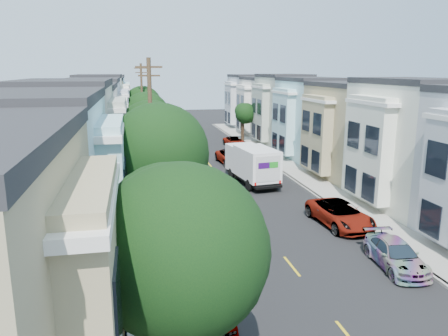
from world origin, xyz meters
name	(u,v)px	position (x,y,z in m)	size (l,w,h in m)	color
ground	(258,225)	(0.00, 0.00, 0.00)	(160.00, 160.00, 0.00)	black
road_slab	(215,171)	(0.00, 15.00, 0.01)	(12.00, 70.00, 0.02)	black
curb_left	(150,173)	(-6.05, 15.00, 0.07)	(0.30, 70.00, 0.15)	gray
curb_right	(276,168)	(6.05, 15.00, 0.07)	(0.30, 70.00, 0.15)	gray
sidewalk_left	(136,174)	(-7.35, 15.00, 0.07)	(2.60, 70.00, 0.15)	gray
sidewalk_right	(288,167)	(7.35, 15.00, 0.07)	(2.60, 70.00, 0.15)	gray
centerline	(215,171)	(0.00, 15.00, 0.00)	(0.12, 70.00, 0.01)	gold
townhouse_row_left	(93,177)	(-11.15, 15.00, 0.00)	(5.00, 70.00, 8.50)	tan
townhouse_row_right	(324,166)	(11.15, 15.00, 0.00)	(5.00, 70.00, 8.50)	tan
tree_a	(178,252)	(-6.30, -14.12, 4.81)	(4.70, 4.70, 7.18)	black
tree_b	(157,154)	(-6.30, -4.64, 5.63)	(4.70, 4.70, 8.01)	black
tree_c	(150,135)	(-6.30, 5.01, 5.12)	(4.70, 4.70, 7.49)	black
tree_d	(145,116)	(-6.30, 18.20, 5.01)	(4.70, 4.70, 7.38)	black
tree_e	(142,105)	(-6.30, 30.54, 5.14)	(4.70, 4.70, 7.51)	black
tree_far_r	(245,114)	(6.89, 30.67, 3.78)	(2.75, 2.75, 5.22)	black
utility_pole_near	(152,141)	(-6.30, 2.00, 5.15)	(1.60, 0.26, 10.00)	#42301E
utility_pole_far	(142,107)	(-6.30, 28.00, 5.15)	(1.60, 0.26, 10.00)	#42301E
fedex_truck	(252,163)	(2.28, 9.94, 1.77)	(2.55, 6.62, 3.18)	white
lead_sedan	(231,157)	(2.25, 17.85, 0.71)	(2.36, 5.12, 1.42)	black
parked_left_b	(206,307)	(-4.90, -9.95, 0.67)	(1.58, 4.13, 1.34)	black
parked_left_c	(177,211)	(-4.90, 1.57, 0.74)	(2.46, 5.34, 1.48)	#A9ACB5
parked_left_d	(166,177)	(-4.90, 10.72, 0.68)	(1.89, 4.50, 1.35)	maroon
parked_right_a	(395,255)	(4.90, -7.08, 0.65)	(1.82, 4.34, 1.30)	#393A3C
parked_right_b	(340,214)	(4.90, -1.14, 0.74)	(2.47, 5.35, 1.49)	white
parked_right_c	(256,156)	(4.90, 17.97, 0.69)	(1.47, 4.16, 1.39)	black
parked_right_d	(235,142)	(4.90, 27.86, 0.61)	(2.02, 4.37, 1.21)	#061432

